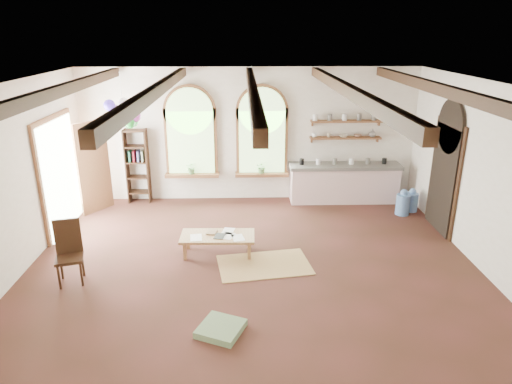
{
  "coord_description": "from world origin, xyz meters",
  "views": [
    {
      "loc": [
        -0.15,
        -7.28,
        4.0
      ],
      "look_at": [
        0.07,
        0.6,
        1.18
      ],
      "focal_mm": 32.0,
      "sensor_mm": 36.0,
      "label": 1
    }
  ],
  "objects_px": {
    "kitchen_counter": "(344,183)",
    "side_chair": "(71,265)",
    "coffee_table": "(218,237)",
    "balloon_cluster": "(123,114)"
  },
  "relations": [
    {
      "from": "kitchen_counter",
      "to": "side_chair",
      "type": "relative_size",
      "value": 2.51
    },
    {
      "from": "coffee_table",
      "to": "balloon_cluster",
      "type": "relative_size",
      "value": 1.2
    },
    {
      "from": "kitchen_counter",
      "to": "balloon_cluster",
      "type": "distance_m",
      "value": 5.37
    },
    {
      "from": "side_chair",
      "to": "balloon_cluster",
      "type": "distance_m",
      "value": 3.46
    },
    {
      "from": "kitchen_counter",
      "to": "coffee_table",
      "type": "distance_m",
      "value": 4.03
    },
    {
      "from": "coffee_table",
      "to": "side_chair",
      "type": "bearing_deg",
      "value": -158.94
    },
    {
      "from": "kitchen_counter",
      "to": "coffee_table",
      "type": "relative_size",
      "value": 1.94
    },
    {
      "from": "balloon_cluster",
      "to": "coffee_table",
      "type": "bearing_deg",
      "value": -42.63
    },
    {
      "from": "kitchen_counter",
      "to": "side_chair",
      "type": "xyz_separation_m",
      "value": [
        -5.34,
        -3.67,
        -0.17
      ]
    },
    {
      "from": "coffee_table",
      "to": "balloon_cluster",
      "type": "xyz_separation_m",
      "value": [
        -2.01,
        1.85,
        1.99
      ]
    }
  ]
}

